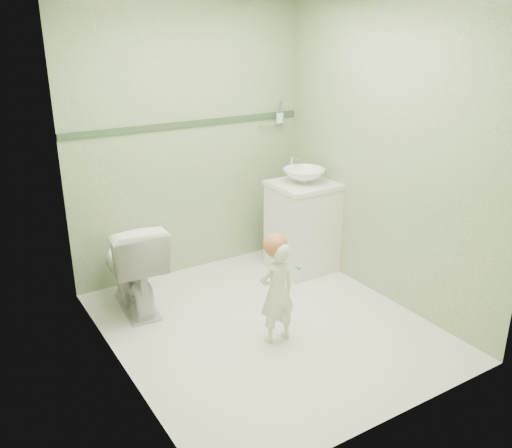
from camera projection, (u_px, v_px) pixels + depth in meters
ground at (266, 326)px, 4.15m from camera, size 2.50×2.50×0.00m
room_shell at (268, 173)px, 3.73m from camera, size 2.50×2.54×2.40m
trim_stripe at (189, 124)px, 4.66m from camera, size 2.20×0.02×0.05m
vanity at (302, 228)px, 4.98m from camera, size 0.52×0.50×0.80m
counter at (304, 185)px, 4.84m from camera, size 0.54×0.52×0.04m
basin at (304, 176)px, 4.81m from camera, size 0.37×0.37×0.13m
faucet at (292, 163)px, 4.93m from camera, size 0.03×0.13×0.18m
cup_holder at (279, 118)px, 5.06m from camera, size 0.26×0.07×0.21m
toilet at (133, 265)px, 4.29m from camera, size 0.48×0.77×0.75m
toddler at (277, 292)px, 3.84m from camera, size 0.28×0.19×0.77m
hair_cap at (276, 246)px, 3.73m from camera, size 0.17×0.17×0.17m
teal_toothbrush at (297, 267)px, 3.69m from camera, size 0.11×0.13×0.08m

